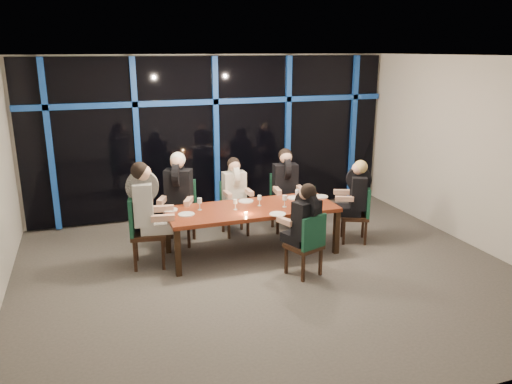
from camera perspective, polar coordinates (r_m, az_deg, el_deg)
room at (r=6.62m, az=1.71°, el=6.78°), size 7.04×7.00×3.02m
window_wall at (r=9.46m, az=-4.59°, el=6.62°), size 6.86×0.43×2.94m
dining_table at (r=7.67m, az=-0.49°, el=-2.25°), size 2.60×1.00×0.75m
chair_far_left at (r=8.28m, az=-8.64°, el=-1.82°), size 0.63×0.63×1.03m
chair_far_mid at (r=8.59m, az=-2.57°, el=-1.43°), size 0.43×0.43×0.92m
chair_far_right at (r=8.79m, az=3.23°, el=-0.75°), size 0.51×0.51×0.99m
chair_end_left at (r=7.44m, az=-12.97°, el=-3.96°), size 0.56×0.56×1.07m
chair_end_right at (r=8.37m, az=11.76°, el=-2.15°), size 0.57×0.57×0.94m
chair_near_mid at (r=6.98m, az=5.97°, el=-5.72°), size 0.55×0.55×0.92m
diner_far_left at (r=8.08m, az=-8.91°, el=0.75°), size 0.65×0.71×1.01m
diner_far_mid at (r=8.42m, az=-2.44°, el=0.79°), size 0.46×0.57×0.89m
diner_far_right at (r=8.61m, az=3.42°, el=1.60°), size 0.52×0.65×0.97m
diner_end_left at (r=7.31m, az=-12.47°, el=-0.81°), size 0.70×0.57×1.04m
diner_end_right at (r=8.26m, az=11.36°, el=0.33°), size 0.64×0.59×0.92m
diner_near_mid at (r=6.90m, az=5.60°, el=-2.72°), size 0.56×0.63×0.90m
plate_far_left at (r=7.62m, az=-9.85°, el=-2.02°), size 0.24×0.24×0.01m
plate_far_mid at (r=7.94m, az=-1.17°, el=-1.04°), size 0.24×0.24×0.01m
plate_far_right at (r=8.14m, az=4.44°, el=-0.66°), size 0.24×0.24×0.01m
plate_end_left at (r=7.38m, az=-7.97°, el=-2.53°), size 0.24×0.24×0.01m
plate_end_right at (r=8.25m, az=7.41°, el=-0.52°), size 0.24×0.24×0.01m
plate_near_mid at (r=7.33m, az=2.48°, el=-2.53°), size 0.24×0.24×0.01m
wine_bottle at (r=7.83m, az=6.71°, el=-0.59°), size 0.07×0.07×0.29m
water_pitcher at (r=7.75m, az=5.80°, el=-0.88°), size 0.12×0.10×0.19m
tea_light at (r=7.34m, az=-1.17°, el=-2.41°), size 0.05×0.05×0.03m
wine_glass_a at (r=7.52m, az=-2.38°, el=-1.19°), size 0.06×0.06×0.16m
wine_glass_b at (r=7.70m, az=0.40°, el=-0.72°), size 0.06×0.06×0.16m
wine_glass_c at (r=7.64m, az=3.30°, el=-0.75°), size 0.07×0.07×0.19m
wine_glass_d at (r=7.54m, az=-6.47°, el=-1.08°), size 0.07×0.07×0.18m
wine_glass_e at (r=8.00m, az=4.74°, el=-0.07°), size 0.07×0.07×0.17m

